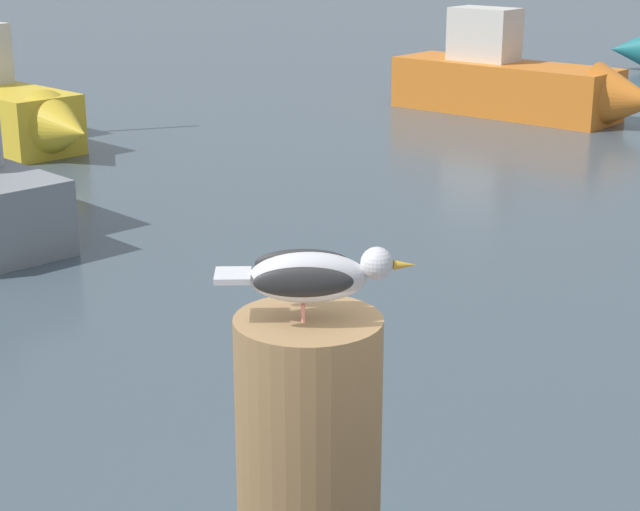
{
  "coord_description": "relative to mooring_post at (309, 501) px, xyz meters",
  "views": [
    {
      "loc": [
        0.66,
        -2.46,
        3.18
      ],
      "look_at": [
        0.46,
        -0.29,
        2.48
      ],
      "focal_mm": 59.55,
      "sensor_mm": 36.0,
      "label": 1
    }
  ],
  "objects": [
    {
      "name": "boat_orange",
      "position": [
        2.0,
        15.96,
        -1.49
      ],
      "size": [
        4.5,
        3.62,
        1.81
      ],
      "color": "orange",
      "rests_on": "ground_plane"
    },
    {
      "name": "mooring_post",
      "position": [
        0.0,
        0.0,
        0.0
      ],
      "size": [
        0.3,
        0.3,
        0.81
      ],
      "primitive_type": "cylinder",
      "color": "brown",
      "rests_on": "harbor_quay"
    },
    {
      "name": "seagull",
      "position": [
        0.01,
        0.0,
        0.49
      ],
      "size": [
        0.39,
        0.17,
        0.14
      ],
      "color": "#C66F60",
      "rests_on": "mooring_post"
    }
  ]
}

